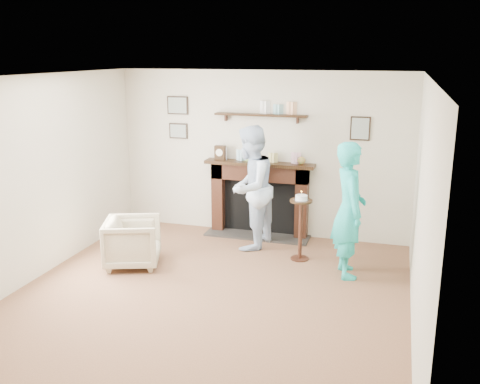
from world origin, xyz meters
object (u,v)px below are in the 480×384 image
at_px(man, 250,247).
at_px(pedestal_table, 301,218).
at_px(armchair, 134,265).
at_px(woman, 346,274).

height_order(man, pedestal_table, pedestal_table).
relative_size(armchair, pedestal_table, 0.73).
relative_size(woman, pedestal_table, 1.77).
bearing_deg(man, pedestal_table, 79.40).
bearing_deg(pedestal_table, woman, -26.89).
bearing_deg(armchair, man, -69.27).
bearing_deg(pedestal_table, armchair, -158.07).
height_order(armchair, man, man).
xyz_separation_m(armchair, pedestal_table, (2.08, 0.84, 0.60)).
bearing_deg(woman, man, 49.43).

